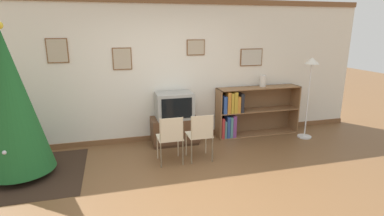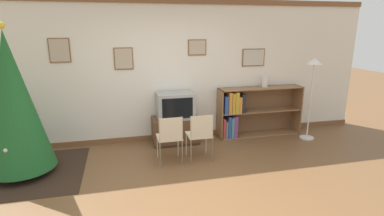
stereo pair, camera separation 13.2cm
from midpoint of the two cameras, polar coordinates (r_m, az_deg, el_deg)
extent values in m
plane|color=brown|center=(4.19, -1.43, -16.22)|extent=(24.00, 24.00, 0.00)
cube|color=silver|center=(5.82, -6.73, 6.78)|extent=(8.54, 0.08, 2.70)
cube|color=brown|center=(5.72, -7.06, 19.70)|extent=(8.54, 0.03, 0.10)
cube|color=brown|center=(6.09, -6.27, -5.49)|extent=(8.54, 0.03, 0.10)
cube|color=brown|center=(5.74, -24.89, 9.87)|extent=(0.35, 0.02, 0.42)
cube|color=tan|center=(5.72, -24.91, 9.86)|extent=(0.32, 0.01, 0.39)
cube|color=brown|center=(5.67, -13.82, 9.09)|extent=(0.34, 0.02, 0.40)
cube|color=tan|center=(5.66, -13.81, 9.08)|extent=(0.31, 0.01, 0.36)
cube|color=brown|center=(5.86, 0.06, 11.47)|extent=(0.36, 0.02, 0.30)
cube|color=tan|center=(5.85, 0.09, 11.46)|extent=(0.32, 0.01, 0.26)
cube|color=brown|center=(6.29, 10.63, 9.47)|extent=(0.48, 0.02, 0.35)
cube|color=#BCB7A8|center=(6.28, 10.68, 9.46)|extent=(0.44, 0.01, 0.31)
cube|color=#332319|center=(5.36, -30.08, -11.03)|extent=(1.77, 1.67, 0.01)
cylinder|color=maroon|center=(5.34, -30.16, -10.51)|extent=(0.36, 0.36, 0.10)
cone|color=#1E5B28|center=(5.01, -31.76, 0.74)|extent=(0.96, 0.96, 2.05)
sphere|color=#1E4CB2|center=(5.32, -28.84, -2.34)|extent=(0.05, 0.05, 0.05)
sphere|color=silver|center=(4.86, -32.79, -7.14)|extent=(0.06, 0.06, 0.06)
sphere|color=#1E4CB2|center=(5.36, -29.48, -2.27)|extent=(0.06, 0.06, 0.06)
cube|color=#412A1A|center=(5.89, -3.93, -6.41)|extent=(0.85, 0.47, 0.05)
cube|color=brown|center=(5.80, -3.98, -4.06)|extent=(0.89, 0.49, 0.46)
cube|color=#9E9E99|center=(5.66, -4.06, 0.49)|extent=(0.69, 0.47, 0.49)
cube|color=black|center=(5.44, -3.58, -0.12)|extent=(0.57, 0.01, 0.38)
cube|color=beige|center=(4.96, -5.06, -5.59)|extent=(0.40, 0.40, 0.02)
cube|color=beige|center=(4.71, -4.70, -4.15)|extent=(0.35, 0.01, 0.38)
cylinder|color=beige|center=(5.18, -7.33, -7.35)|extent=(0.02, 0.02, 0.42)
cylinder|color=beige|center=(5.24, -3.40, -7.01)|extent=(0.02, 0.02, 0.42)
cylinder|color=beige|center=(4.85, -6.73, -8.93)|extent=(0.02, 0.02, 0.42)
cylinder|color=beige|center=(4.91, -2.53, -8.54)|extent=(0.02, 0.02, 0.42)
cylinder|color=beige|center=(4.78, -6.81, -6.76)|extent=(0.02, 0.02, 0.82)
cylinder|color=beige|center=(4.84, -2.56, -6.39)|extent=(0.02, 0.02, 0.82)
cube|color=beige|center=(5.06, 0.60, -5.09)|extent=(0.40, 0.40, 0.02)
cube|color=beige|center=(4.82, 1.23, -3.65)|extent=(0.35, 0.01, 0.38)
cylinder|color=beige|center=(5.26, -1.84, -6.86)|extent=(0.02, 0.02, 0.42)
cylinder|color=beige|center=(5.35, 1.94, -6.48)|extent=(0.02, 0.02, 0.42)
cylinder|color=beige|center=(4.94, -0.87, -8.37)|extent=(0.02, 0.02, 0.42)
cylinder|color=beige|center=(5.03, 3.15, -7.93)|extent=(0.02, 0.02, 0.42)
cylinder|color=beige|center=(4.87, -0.88, -6.23)|extent=(0.02, 0.02, 0.82)
cylinder|color=beige|center=(4.96, 3.18, -5.83)|extent=(0.02, 0.02, 0.82)
cube|color=olive|center=(6.03, 4.42, -1.12)|extent=(0.02, 0.36, 1.00)
cube|color=olive|center=(6.80, 18.36, 0.00)|extent=(0.02, 0.36, 1.00)
cube|color=olive|center=(6.26, 12.05, 3.82)|extent=(1.76, 0.36, 0.02)
cube|color=olive|center=(6.51, 11.58, -4.70)|extent=(1.76, 0.36, 0.02)
cube|color=olive|center=(6.36, 11.82, -0.35)|extent=(1.72, 0.36, 0.02)
cube|color=brown|center=(6.52, 11.13, -0.13)|extent=(1.76, 0.01, 1.00)
cube|color=#B73333|center=(6.07, 5.10, -3.79)|extent=(0.05, 0.20, 0.41)
cube|color=teal|center=(6.10, 5.54, -3.97)|extent=(0.04, 0.22, 0.35)
cube|color=#2D4C93|center=(6.11, 6.06, -3.52)|extent=(0.06, 0.23, 0.44)
cube|color=teal|center=(6.15, 6.58, -3.50)|extent=(0.05, 0.25, 0.43)
cube|color=#7A3D7F|center=(6.19, 7.06, -3.28)|extent=(0.07, 0.30, 0.45)
cube|color=#2D4C93|center=(5.94, 5.47, 0.63)|extent=(0.07, 0.20, 0.35)
cube|color=orange|center=(5.99, 6.09, 1.12)|extent=(0.07, 0.27, 0.43)
cube|color=gold|center=(6.01, 6.71, 1.06)|extent=(0.05, 0.26, 0.41)
cube|color=gold|center=(6.04, 7.36, 1.19)|extent=(0.07, 0.26, 0.43)
cube|color=orange|center=(6.06, 8.00, 0.74)|extent=(0.06, 0.23, 0.33)
cube|color=#232328|center=(6.09, 8.61, 1.05)|extent=(0.06, 0.24, 0.38)
cylinder|color=silver|center=(6.32, 12.76, 5.02)|extent=(0.13, 0.13, 0.23)
torus|color=silver|center=(6.30, 12.82, 6.02)|extent=(0.11, 0.11, 0.02)
cylinder|color=silver|center=(6.57, 20.05, -5.12)|extent=(0.28, 0.28, 0.03)
cylinder|color=silver|center=(6.37, 20.66, 1.25)|extent=(0.03, 0.03, 1.48)
cone|color=white|center=(6.24, 21.34, 8.39)|extent=(0.28, 0.28, 0.12)
camera|label=1|loc=(0.07, -90.76, -0.20)|focal=28.00mm
camera|label=2|loc=(0.07, 89.24, 0.20)|focal=28.00mm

